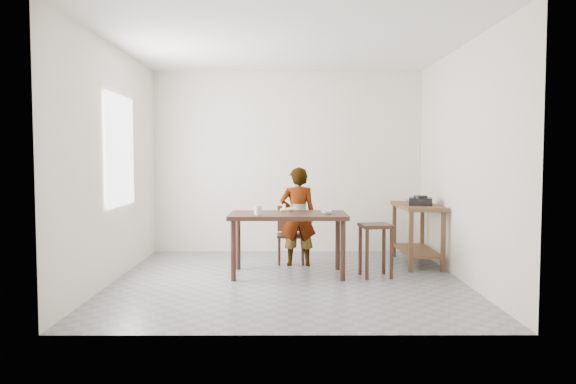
{
  "coord_description": "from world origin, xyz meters",
  "views": [
    {
      "loc": [
        -0.02,
        -6.41,
        1.43
      ],
      "look_at": [
        0.0,
        0.4,
        1.0
      ],
      "focal_mm": 35.0,
      "sensor_mm": 36.0,
      "label": 1
    }
  ],
  "objects_px": {
    "prep_counter": "(417,234)",
    "dining_chair": "(291,235)",
    "dining_table": "(288,244)",
    "stool": "(376,250)",
    "child": "(298,217)"
  },
  "relations": [
    {
      "from": "dining_table",
      "to": "prep_counter",
      "type": "relative_size",
      "value": 1.17
    },
    {
      "from": "dining_table",
      "to": "dining_chair",
      "type": "distance_m",
      "value": 0.75
    },
    {
      "from": "prep_counter",
      "to": "dining_chair",
      "type": "distance_m",
      "value": 1.68
    },
    {
      "from": "child",
      "to": "prep_counter",
      "type": "bearing_deg",
      "value": -177.7
    },
    {
      "from": "dining_chair",
      "to": "stool",
      "type": "bearing_deg",
      "value": -40.36
    },
    {
      "from": "child",
      "to": "stool",
      "type": "xyz_separation_m",
      "value": [
        0.91,
        -0.7,
        -0.33
      ]
    },
    {
      "from": "child",
      "to": "dining_chair",
      "type": "distance_m",
      "value": 0.32
    },
    {
      "from": "prep_counter",
      "to": "stool",
      "type": "relative_size",
      "value": 1.9
    },
    {
      "from": "prep_counter",
      "to": "child",
      "type": "distance_m",
      "value": 1.61
    },
    {
      "from": "prep_counter",
      "to": "dining_chair",
      "type": "relative_size",
      "value": 1.58
    },
    {
      "from": "stool",
      "to": "dining_table",
      "type": "bearing_deg",
      "value": 174.14
    },
    {
      "from": "prep_counter",
      "to": "dining_chair",
      "type": "height_order",
      "value": "prep_counter"
    },
    {
      "from": "dining_table",
      "to": "stool",
      "type": "distance_m",
      "value": 1.05
    },
    {
      "from": "dining_table",
      "to": "stool",
      "type": "height_order",
      "value": "dining_table"
    },
    {
      "from": "dining_table",
      "to": "prep_counter",
      "type": "xyz_separation_m",
      "value": [
        1.72,
        0.7,
        0.03
      ]
    }
  ]
}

